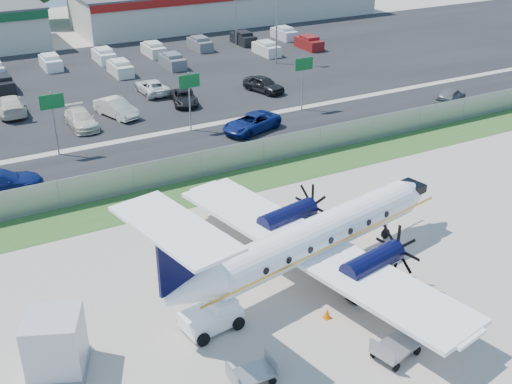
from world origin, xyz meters
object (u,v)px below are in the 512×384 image
aircraft (313,237)px  service_container (56,345)px  pushback_tug (213,314)px  baggage_cart_far (396,346)px  baggage_cart_near (252,373)px

aircraft → service_container: bearing=-176.3°
pushback_tug → baggage_cart_far: bearing=-42.5°
pushback_tug → service_container: bearing=175.3°
baggage_cart_far → aircraft: bearing=88.1°
baggage_cart_near → aircraft: bearing=40.2°
aircraft → pushback_tug: bearing=-167.3°
aircraft → baggage_cart_far: aircraft is taller
pushback_tug → baggage_cart_near: (-0.13, -4.15, -0.22)m
baggage_cart_near → service_container: (-6.99, 4.74, 0.80)m
pushback_tug → service_container: (-7.12, 0.58, 0.58)m
aircraft → pushback_tug: (-6.51, -1.47, -1.63)m
baggage_cart_near → service_container: bearing=145.9°
baggage_cart_near → baggage_cart_far: 6.61m
aircraft → pushback_tug: aircraft is taller
aircraft → baggage_cart_near: (-6.65, -5.63, -1.85)m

